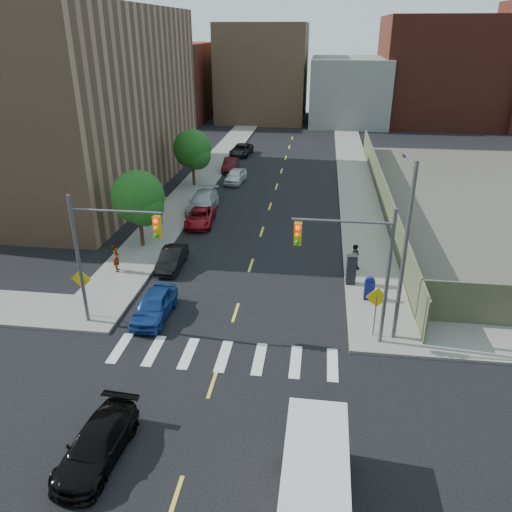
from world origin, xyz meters
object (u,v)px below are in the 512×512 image
(parked_car_silver, at_px, (203,202))
(parked_car_black, at_px, (172,259))
(parked_car_white, at_px, (236,176))
(pedestrian_east, at_px, (354,257))
(black_sedan, at_px, (97,445))
(mailbox, at_px, (369,288))
(parked_car_blue, at_px, (154,305))
(pedestrian_west, at_px, (116,258))
(cargo_van, at_px, (315,480))
(parked_car_maroon, at_px, (230,165))
(payphone, at_px, (351,269))
(parked_car_red, at_px, (200,217))
(parked_car_grey, at_px, (241,150))

(parked_car_silver, bearing_deg, parked_car_black, -88.73)
(parked_car_white, height_order, pedestrian_east, pedestrian_east)
(black_sedan, distance_m, mailbox, 16.55)
(parked_car_blue, xyz_separation_m, black_sedan, (1.00, -9.62, -0.08))
(pedestrian_west, distance_m, pedestrian_east, 14.92)
(cargo_van, bearing_deg, pedestrian_west, 129.68)
(parked_car_blue, height_order, parked_car_maroon, parked_car_blue)
(parked_car_silver, distance_m, pedestrian_east, 15.65)
(parked_car_white, distance_m, payphone, 23.37)
(parked_car_white, bearing_deg, parked_car_black, -86.64)
(parked_car_blue, bearing_deg, parked_car_black, 97.83)
(pedestrian_east, bearing_deg, parked_car_white, -59.41)
(payphone, bearing_deg, parked_car_white, 111.27)
(black_sedan, relative_size, cargo_van, 0.84)
(parked_car_blue, xyz_separation_m, parked_car_red, (-0.80, 13.89, -0.10))
(cargo_van, bearing_deg, parked_car_maroon, 104.08)
(mailbox, relative_size, pedestrian_east, 0.82)
(parked_car_black, distance_m, mailbox, 12.56)
(parked_car_silver, xyz_separation_m, pedestrian_west, (-2.69, -12.20, 0.24))
(parked_car_red, xyz_separation_m, parked_car_white, (0.80, 11.98, 0.08))
(parked_car_blue, relative_size, parked_car_black, 1.10)
(black_sedan, bearing_deg, mailbox, 54.98)
(parked_car_maroon, relative_size, pedestrian_west, 2.33)
(parked_car_blue, height_order, parked_car_red, parked_car_blue)
(parked_car_silver, height_order, payphone, payphone)
(parked_car_silver, xyz_separation_m, parked_car_maroon, (0.00, 13.27, -0.11))
(parked_car_grey, relative_size, payphone, 2.58)
(parked_car_blue, bearing_deg, parked_car_maroon, 92.83)
(parked_car_silver, bearing_deg, parked_car_white, 80.25)
(payphone, height_order, pedestrian_west, payphone)
(parked_car_maroon, xyz_separation_m, mailbox, (12.75, -27.08, 0.14))
(black_sedan, distance_m, pedestrian_east, 19.33)
(parked_car_white, xyz_separation_m, pedestrian_west, (-3.99, -21.05, 0.34))
(parked_car_silver, relative_size, parked_car_white, 1.33)
(parked_car_red, height_order, pedestrian_west, pedestrian_west)
(parked_car_black, distance_m, parked_car_white, 19.86)
(mailbox, bearing_deg, parked_car_white, 117.99)
(mailbox, relative_size, payphone, 0.74)
(parked_car_black, bearing_deg, pedestrian_east, 3.91)
(parked_car_white, relative_size, mailbox, 2.96)
(parked_car_red, bearing_deg, parked_car_black, -95.07)
(parked_car_red, distance_m, pedestrian_west, 9.62)
(parked_car_grey, xyz_separation_m, pedestrian_east, (12.07, -30.70, 0.32))
(parked_car_silver, bearing_deg, payphone, -46.93)
(parked_car_grey, height_order, payphone, payphone)
(mailbox, distance_m, pedestrian_east, 3.91)
(parked_car_silver, relative_size, parked_car_grey, 1.13)
(parked_car_silver, height_order, pedestrian_east, pedestrian_east)
(cargo_van, bearing_deg, pedestrian_east, 83.71)
(mailbox, bearing_deg, parked_car_red, 140.11)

